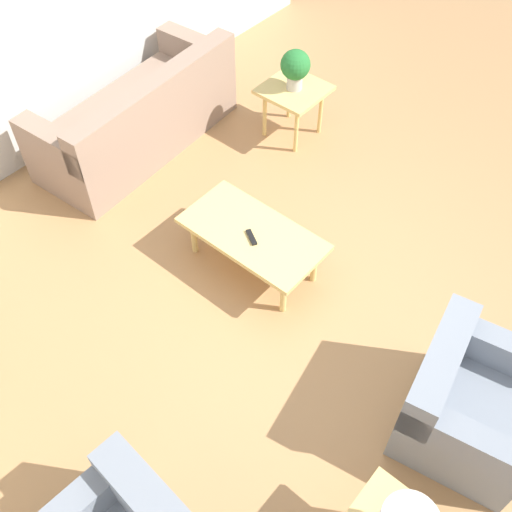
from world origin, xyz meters
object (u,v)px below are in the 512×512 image
Objects in this scene: armchair at (465,403)px; potted_plant at (295,67)px; sofa at (140,118)px; coffee_table at (253,236)px; side_table_plant at (294,95)px.

potted_plant reaches higher than armchair.
sofa is 1.90m from coffee_table.
side_table_plant is (2.78, -1.76, 0.15)m from armchair.
potted_plant reaches higher than coffee_table.
armchair is at bearing 174.54° from coffee_table.
side_table_plant is at bearing 132.93° from sofa.
coffee_table is at bearing 117.56° from side_table_plant.
coffee_table is 2.92× the size of potted_plant.
sofa is 2.13× the size of armchair.
armchair reaches higher than coffee_table.
side_table_plant is (-1.01, -1.09, 0.14)m from sofa.
side_table_plant is 0.30m from potted_plant.
potted_plant is at bearing 47.12° from armchair.
armchair is 1.96m from coffee_table.
armchair is 1.72× the size of side_table_plant.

